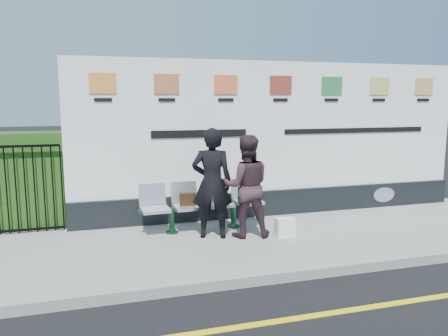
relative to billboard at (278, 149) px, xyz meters
The scene contains 11 objects.
ground 4.13m from the billboard, 97.40° to the right, with size 80.00×80.00×0.00m, color black.
pavement 1.98m from the billboard, 110.32° to the right, with size 14.00×3.00×0.12m, color gray.
kerb 3.19m from the billboard, 99.95° to the right, with size 14.00×0.18×0.14m, color gray.
yellow_line 4.13m from the billboard, 97.40° to the right, with size 14.00×0.10×0.01m, color yellow.
billboard is the anchor object (origin of this frame).
hedge 5.11m from the billboard, behind, with size 2.35×0.70×1.70m, color #275018.
bench 2.11m from the billboard, 157.99° to the right, with size 2.16×0.56×0.46m, color silver, non-canonical shape.
woman_left 2.04m from the billboard, 145.49° to the right, with size 0.67×0.44×1.83m, color black.
woman_right 1.70m from the billboard, 131.66° to the right, with size 0.83×0.65×1.71m, color #39252B.
handbag_brown 2.22m from the billboard, 160.49° to the right, with size 0.28×0.12×0.22m, color black.
carrier_bag_white 1.92m from the billboard, 108.07° to the right, with size 0.32×0.19×0.32m, color white.
Camera 1 is at (-2.93, -4.08, 2.38)m, focal length 35.00 mm.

